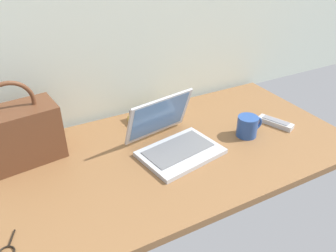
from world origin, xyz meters
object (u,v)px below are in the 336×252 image
Objects in this scene: coffee_mug at (248,126)px; book_stack at (152,116)px; handbag at (18,134)px; remote_control_near at (275,123)px; laptop at (173,140)px.

book_stack is at bearing 135.05° from coffee_mug.
coffee_mug is 0.38× the size of handbag.
handbag reaches higher than coffee_mug.
book_stack is (-0.48, 0.30, 0.01)m from remote_control_near.
handbag reaches higher than remote_control_near.
laptop is 1.06× the size of handbag.
remote_control_near is (0.17, 0.01, -0.03)m from coffee_mug.
coffee_mug is 0.93m from handbag.
remote_control_near is 1.09m from handbag.
laptop reaches higher than book_stack.
remote_control_near is at bearing 2.46° from coffee_mug.
coffee_mug is at bearing -44.95° from book_stack.
laptop is at bearing 174.16° from remote_control_near.
handbag is 1.55× the size of book_stack.
book_stack is at bearing 3.84° from handbag.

